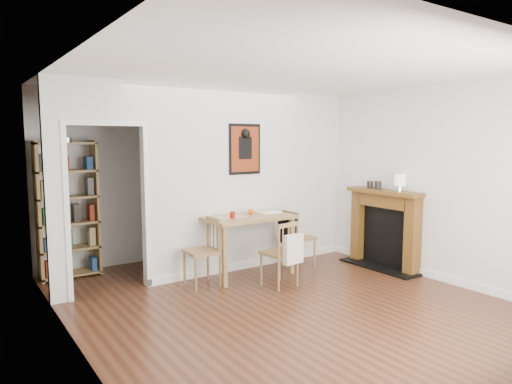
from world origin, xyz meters
TOP-DOWN VIEW (x-y plane):
  - ground at (0.00, 0.00)m, footprint 5.20×5.20m
  - room_shell at (0.10, 1.34)m, footprint 5.20×5.20m
  - dining_table at (0.27, 1.10)m, footprint 1.23×0.78m
  - chair_left at (-0.48, 1.00)m, footprint 0.45×0.45m
  - chair_right at (1.11, 0.99)m, footprint 0.50×0.44m
  - chair_front at (0.33, 0.41)m, footprint 0.47×0.52m
  - bookshelf at (-1.80, 2.39)m, footprint 0.79×0.32m
  - fireplace at (2.16, 0.25)m, footprint 0.45×1.25m
  - red_glass at (-0.01, 1.01)m, footprint 0.07×0.07m
  - orange_fruit at (0.38, 1.15)m, footprint 0.08×0.08m
  - placemat at (0.02, 1.12)m, footprint 0.41×0.31m
  - notebook at (0.67, 1.10)m, footprint 0.31×0.23m
  - mantel_lamp at (2.07, -0.06)m, footprint 0.16×0.16m
  - ceramic_jar_a at (2.11, 0.36)m, footprint 0.10×0.10m
  - ceramic_jar_b at (2.11, 0.51)m, footprint 0.09×0.09m

SIDE VIEW (x-z plane):
  - ground at x=0.00m, z-range 0.00..0.00m
  - chair_front at x=0.33m, z-range 0.01..0.86m
  - chair_left at x=-0.48m, z-range 0.00..0.88m
  - chair_right at x=1.11m, z-range 0.02..0.87m
  - fireplace at x=2.16m, z-range 0.04..1.20m
  - dining_table at x=0.27m, z-range 0.32..1.16m
  - placemat at x=0.02m, z-range 0.84..0.84m
  - notebook at x=0.67m, z-range 0.84..0.85m
  - orange_fruit at x=0.38m, z-range 0.84..0.92m
  - red_glass at x=-0.01m, z-range 0.84..0.93m
  - bookshelf at x=-1.80m, z-range -0.01..1.86m
  - ceramic_jar_b at x=2.11m, z-range 1.16..1.27m
  - ceramic_jar_a at x=2.11m, z-range 1.16..1.28m
  - room_shell at x=0.10m, z-range -1.30..3.90m
  - mantel_lamp at x=2.07m, z-range 1.19..1.44m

